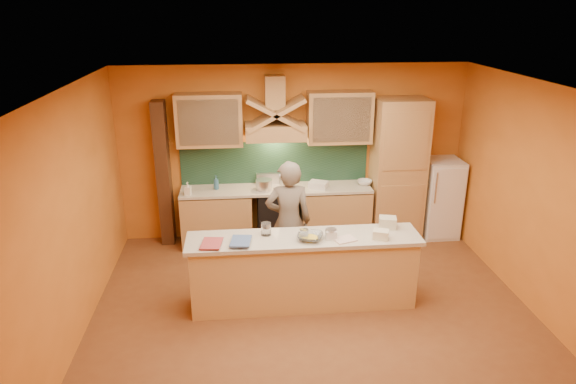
{
  "coord_description": "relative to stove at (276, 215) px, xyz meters",
  "views": [
    {
      "loc": [
        -0.85,
        -5.41,
        3.65
      ],
      "look_at": [
        -0.24,
        0.9,
        1.32
      ],
      "focal_mm": 32.0,
      "sensor_mm": 36.0,
      "label": 1
    }
  ],
  "objects": [
    {
      "name": "dish_rack",
      "position": [
        0.66,
        -0.06,
        0.52
      ],
      "size": [
        0.35,
        0.32,
        0.1
      ],
      "primitive_type": "cube",
      "rotation": [
        0.0,
        0.0,
        -0.43
      ],
      "color": "silver",
      "rests_on": "counter_top"
    },
    {
      "name": "kitchen_scale",
      "position": [
        0.53,
        -1.97,
        0.55
      ],
      "size": [
        0.14,
        0.14,
        0.11
      ],
      "primitive_type": "cube",
      "rotation": [
        0.0,
        0.0,
        -0.05
      ],
      "color": "silver",
      "rests_on": "island_top"
    },
    {
      "name": "book_lower",
      "position": [
        -1.05,
        -2.0,
        0.51
      ],
      "size": [
        0.29,
        0.36,
        0.03
      ],
      "primitive_type": "imported",
      "rotation": [
        0.0,
        0.0,
        -0.14
      ],
      "color": "#A33A3D",
      "rests_on": "island_top"
    },
    {
      "name": "fridge",
      "position": [
        2.7,
        0.0,
        0.2
      ],
      "size": [
        0.58,
        0.6,
        1.3
      ],
      "primitive_type": "cube",
      "color": "white",
      "rests_on": "floor"
    },
    {
      "name": "jar_small",
      "position": [
        0.19,
        -1.99,
        0.57
      ],
      "size": [
        0.15,
        0.15,
        0.14
      ],
      "primitive_type": "cylinder",
      "rotation": [
        0.0,
        0.0,
        0.36
      ],
      "color": "white",
      "rests_on": "island_top"
    },
    {
      "name": "cloth",
      "position": [
        0.68,
        -2.04,
        0.5
      ],
      "size": [
        0.31,
        0.26,
        0.02
      ],
      "primitive_type": "cube",
      "rotation": [
        0.0,
        0.0,
        0.33
      ],
      "color": "beige",
      "rests_on": "island_top"
    },
    {
      "name": "wall_back",
      "position": [
        0.3,
        0.3,
        0.95
      ],
      "size": [
        5.5,
        0.02,
        2.8
      ],
      "primitive_type": "cube",
      "color": "orange",
      "rests_on": "floor"
    },
    {
      "name": "mixing_bowl",
      "position": [
        0.27,
        -1.99,
        0.53
      ],
      "size": [
        0.39,
        0.39,
        0.08
      ],
      "primitive_type": "imported",
      "rotation": [
        0.0,
        0.0,
        -0.3
      ],
      "color": "white",
      "rests_on": "island_top"
    },
    {
      "name": "book_upper",
      "position": [
        -0.7,
        -2.01,
        0.53
      ],
      "size": [
        0.28,
        0.36,
        0.02
      ],
      "primitive_type": "imported",
      "rotation": [
        0.0,
        0.0,
        -0.14
      ],
      "color": "#445F97",
      "rests_on": "island_top"
    },
    {
      "name": "wall_front",
      "position": [
        0.3,
        -4.7,
        0.95
      ],
      "size": [
        5.5,
        0.02,
        2.8
      ],
      "primitive_type": "cube",
      "color": "orange",
      "rests_on": "floor"
    },
    {
      "name": "upper_cabinet_left",
      "position": [
        -1.0,
        0.12,
        1.55
      ],
      "size": [
        1.0,
        0.35,
        0.8
      ],
      "primitive_type": "cube",
      "color": "tan",
      "rests_on": "wall_back"
    },
    {
      "name": "pantry_column",
      "position": [
        1.95,
        0.0,
        0.7
      ],
      "size": [
        0.8,
        0.6,
        2.3
      ],
      "primitive_type": "cube",
      "color": "tan",
      "rests_on": "floor"
    },
    {
      "name": "grocery_bag_a",
      "position": [
        1.31,
        -1.72,
        0.56
      ],
      "size": [
        0.25,
        0.22,
        0.14
      ],
      "primitive_type": "cube",
      "rotation": [
        0.0,
        0.0,
        -0.24
      ],
      "color": "beige",
      "rests_on": "island_top"
    },
    {
      "name": "base_cabinet_right",
      "position": [
        0.95,
        0.0,
        -0.02
      ],
      "size": [
        1.1,
        0.6,
        0.86
      ],
      "primitive_type": "cube",
      "color": "tan",
      "rests_on": "floor"
    },
    {
      "name": "grocery_bag_b",
      "position": [
        1.13,
        -2.04,
        0.55
      ],
      "size": [
        0.22,
        0.2,
        0.11
      ],
      "primitive_type": "cube",
      "rotation": [
        0.0,
        0.0,
        -0.35
      ],
      "color": "beige",
      "rests_on": "island_top"
    },
    {
      "name": "island_top",
      "position": [
        0.2,
        -1.9,
        0.47
      ],
      "size": [
        2.9,
        0.62,
        0.05
      ],
      "primitive_type": "cube",
      "color": "beige",
      "rests_on": "island_body"
    },
    {
      "name": "person",
      "position": [
        0.07,
        -1.23,
        0.41
      ],
      "size": [
        0.63,
        0.42,
        1.73
      ],
      "primitive_type": "imported",
      "rotation": [
        0.0,
        0.0,
        3.14
      ],
      "color": "#70665B",
      "rests_on": "floor"
    },
    {
      "name": "floor",
      "position": [
        0.3,
        -2.2,
        -0.45
      ],
      "size": [
        5.5,
        5.0,
        0.01
      ],
      "primitive_type": "cube",
      "color": "brown",
      "rests_on": "ground"
    },
    {
      "name": "base_cabinet_left",
      "position": [
        -0.95,
        0.0,
        -0.02
      ],
      "size": [
        1.1,
        0.6,
        0.86
      ],
      "primitive_type": "cube",
      "color": "tan",
      "rests_on": "floor"
    },
    {
      "name": "trim_column_left",
      "position": [
        -1.75,
        0.15,
        0.7
      ],
      "size": [
        0.2,
        0.3,
        2.3
      ],
      "primitive_type": "cube",
      "color": "#472816",
      "rests_on": "floor"
    },
    {
      "name": "counter_top",
      "position": [
        -0.0,
        0.0,
        0.45
      ],
      "size": [
        3.0,
        0.62,
        0.04
      ],
      "primitive_type": "cube",
      "color": "beige",
      "rests_on": "base_cabinet_left"
    },
    {
      "name": "soap_bottle_a",
      "position": [
        -1.36,
        -0.2,
        0.57
      ],
      "size": [
        0.11,
        0.11,
        0.2
      ],
      "primitive_type": "imported",
      "rotation": [
        0.0,
        0.0,
        -0.2
      ],
      "color": "silver",
      "rests_on": "counter_top"
    },
    {
      "name": "jar_large",
      "position": [
        -0.26,
        -1.79,
        0.57
      ],
      "size": [
        0.14,
        0.14,
        0.16
      ],
      "primitive_type": "cylinder",
      "rotation": [
        0.0,
        0.0,
        0.14
      ],
      "color": "silver",
      "rests_on": "island_top"
    },
    {
      "name": "island_body",
      "position": [
        0.2,
        -1.9,
        -0.01
      ],
      "size": [
        2.8,
        0.55,
        0.88
      ],
      "primitive_type": "cube",
      "color": "#DFB472",
      "rests_on": "floor"
    },
    {
      "name": "wall_right",
      "position": [
        3.05,
        -2.2,
        0.95
      ],
      "size": [
        0.02,
        5.0,
        2.8
      ],
      "primitive_type": "cube",
      "color": "orange",
      "rests_on": "floor"
    },
    {
      "name": "backsplash",
      "position": [
        -0.0,
        0.28,
        0.8
      ],
      "size": [
        3.0,
        0.03,
        0.7
      ],
      "primitive_type": "cube",
      "color": "#193829",
      "rests_on": "wall_back"
    },
    {
      "name": "pot_small",
      "position": [
        0.16,
        0.14,
        0.51
      ],
      "size": [
        0.25,
        0.25,
        0.12
      ],
      "primitive_type": "cylinder",
      "rotation": [
        0.0,
        0.0,
        0.25
      ],
      "color": "#B4B4BB",
      "rests_on": "stove"
    },
    {
      "name": "ceiling",
      "position": [
        0.3,
        -2.2,
        2.35
      ],
      "size": [
        5.5,
        5.0,
        0.01
      ],
      "primitive_type": "cube",
      "color": "white",
      "rests_on": "wall_back"
    },
    {
      "name": "soap_bottle_b",
      "position": [
        -0.94,
        0.03,
        0.58
      ],
      "size": [
        0.12,
        0.12,
        0.22
      ],
      "primitive_type": "imported",
      "rotation": [
        0.0,
        0.0,
        0.59
      ],
      "color": "#306286",
      "rests_on": "counter_top"
    },
    {
      "name": "stove",
      "position": [
        0.0,
        0.0,
        0.0
      ],
      "size": [
        0.6,
        0.58,
        0.9
      ],
      "primitive_type": "cube",
      "color": "black",
      "rests_on": "floor"
    },
    {
      "name": "bowl_back",
      "position": [
        1.42,
        0.01,
        0.51
      ],
      "size": [
        0.25,
        0.25,
        0.07
      ],
      "primitive_type": "imported",
      "rotation": [
        0.0,
        0.0,
        0.05
      ],
      "color": "silver",
      "rests_on": "counter_top"
    },
    {
      "name": "wall_left",
      "position": [
        -2.45,
        -2.2,
        0.95
      ],
      "size": [
        0.02,
        5.0,
        2.8
      ],
      "primitive_type": "cube",
      "color": "orange",
      "rests_on": "floor"
    },
    {
      "name": "upper_cabinet_right",
      "position": [
        1.0,
        0.12,
        1.55
      ],
      "size": [
        1.0,
        0.35,
        0.8
      ],
      "primitive_type": "cube",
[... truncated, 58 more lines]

